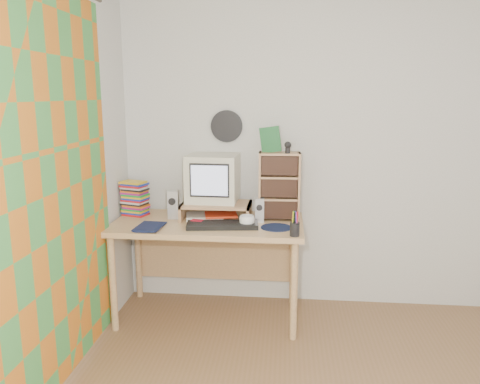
% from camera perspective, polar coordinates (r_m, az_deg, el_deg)
% --- Properties ---
extents(back_wall, '(3.50, 0.00, 3.50)m').
position_cam_1_polar(back_wall, '(3.72, 12.81, 4.98)').
color(back_wall, silver).
rests_on(back_wall, floor).
extents(curtain, '(0.00, 2.20, 2.20)m').
position_cam_1_polar(curtain, '(2.76, -21.37, 0.03)').
color(curtain, orange).
rests_on(curtain, left_wall).
extents(wall_disc, '(0.25, 0.02, 0.25)m').
position_cam_1_polar(wall_disc, '(3.69, -1.64, 8.02)').
color(wall_disc, black).
rests_on(wall_disc, back_wall).
extents(desk, '(1.40, 0.70, 0.75)m').
position_cam_1_polar(desk, '(3.57, -3.75, -5.45)').
color(desk, '#DDB077').
rests_on(desk, floor).
extents(monitor_riser, '(0.52, 0.30, 0.12)m').
position_cam_1_polar(monitor_riser, '(3.54, -2.90, -1.76)').
color(monitor_riser, tan).
rests_on(monitor_riser, desk).
extents(crt_monitor, '(0.39, 0.39, 0.36)m').
position_cam_1_polar(crt_monitor, '(3.55, -3.39, 1.65)').
color(crt_monitor, beige).
rests_on(crt_monitor, monitor_riser).
extents(speaker_left, '(0.09, 0.09, 0.22)m').
position_cam_1_polar(speaker_left, '(3.58, -8.12, -1.50)').
color(speaker_left, '#B3B3B8').
rests_on(speaker_left, desk).
extents(speaker_right, '(0.07, 0.07, 0.18)m').
position_cam_1_polar(speaker_right, '(3.45, 2.41, -2.21)').
color(speaker_right, '#B3B3B8').
rests_on(speaker_right, desk).
extents(keyboard, '(0.52, 0.23, 0.03)m').
position_cam_1_polar(keyboard, '(3.32, -2.17, -4.06)').
color(keyboard, black).
rests_on(keyboard, desk).
extents(dvd_stack, '(0.21, 0.17, 0.25)m').
position_cam_1_polar(dvd_stack, '(3.72, -12.69, -0.85)').
color(dvd_stack, brown).
rests_on(dvd_stack, desk).
extents(cd_rack, '(0.31, 0.17, 0.51)m').
position_cam_1_polar(cd_rack, '(3.49, 4.80, 0.70)').
color(cd_rack, tan).
rests_on(cd_rack, desk).
extents(mug, '(0.14, 0.14, 0.09)m').
position_cam_1_polar(mug, '(3.31, 0.85, -3.63)').
color(mug, white).
rests_on(mug, desk).
extents(diary, '(0.23, 0.18, 0.04)m').
position_cam_1_polar(diary, '(3.39, -12.37, -3.92)').
color(diary, '#10183C').
rests_on(diary, desk).
extents(mousepad, '(0.27, 0.27, 0.00)m').
position_cam_1_polar(mousepad, '(3.32, 4.46, -4.33)').
color(mousepad, black).
rests_on(mousepad, desk).
extents(pen_cup, '(0.07, 0.07, 0.13)m').
position_cam_1_polar(pen_cup, '(3.13, 6.70, -4.20)').
color(pen_cup, black).
rests_on(pen_cup, desk).
extents(papers, '(0.31, 0.26, 0.04)m').
position_cam_1_polar(papers, '(3.57, -3.57, -2.91)').
color(papers, silver).
rests_on(papers, desk).
extents(red_box, '(0.09, 0.07, 0.04)m').
position_cam_1_polar(red_box, '(3.38, -5.27, -3.76)').
color(red_box, red).
rests_on(red_box, desk).
extents(game_box, '(0.15, 0.04, 0.19)m').
position_cam_1_polar(game_box, '(3.46, 3.74, 6.40)').
color(game_box, '#1A5C2A').
rests_on(game_box, cd_rack).
extents(webcam, '(0.05, 0.05, 0.09)m').
position_cam_1_polar(webcam, '(3.41, 5.84, 5.43)').
color(webcam, black).
rests_on(webcam, cd_rack).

